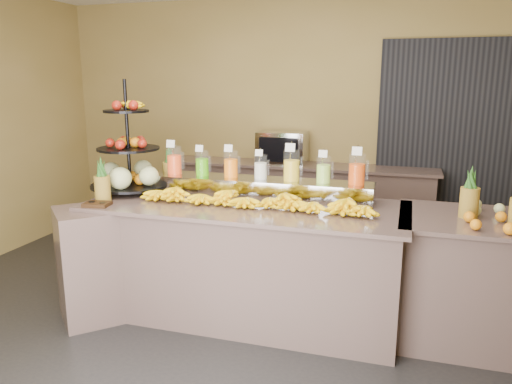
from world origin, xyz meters
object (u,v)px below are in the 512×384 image
at_px(fruit_stand, 134,164).
at_px(right_fruit_pile, 491,214).
at_px(oven_warmer, 283,147).
at_px(condiment_caddy, 97,204).
at_px(banana_heap, 258,198).
at_px(pitcher_tray, 261,188).

bearing_deg(fruit_stand, right_fruit_pile, -8.94).
relative_size(right_fruit_pile, oven_warmer, 0.74).
distance_m(condiment_caddy, oven_warmer, 2.51).
bearing_deg(banana_heap, pitcher_tray, 102.39).
height_order(pitcher_tray, fruit_stand, fruit_stand).
distance_m(banana_heap, oven_warmer, 2.01).
bearing_deg(banana_heap, right_fruit_pile, 0.27).
bearing_deg(condiment_caddy, banana_heap, 16.96).
bearing_deg(pitcher_tray, banana_heap, -77.61).
distance_m(pitcher_tray, banana_heap, 0.32).
height_order(banana_heap, condiment_caddy, banana_heap).
bearing_deg(oven_warmer, banana_heap, -81.77).
bearing_deg(banana_heap, fruit_stand, 170.95).
relative_size(banana_heap, oven_warmer, 3.51).
bearing_deg(oven_warmer, pitcher_tray, -82.48).
height_order(banana_heap, fruit_stand, fruit_stand).
xyz_separation_m(fruit_stand, right_fruit_pile, (2.81, -0.18, -0.17)).
height_order(banana_heap, oven_warmer, oven_warmer).
distance_m(fruit_stand, condiment_caddy, 0.59).
relative_size(pitcher_tray, fruit_stand, 1.94).
xyz_separation_m(banana_heap, condiment_caddy, (-1.18, -0.36, -0.05)).
distance_m(banana_heap, fruit_stand, 1.20).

